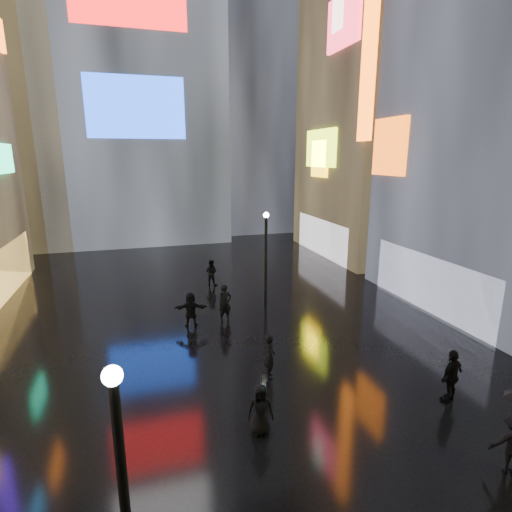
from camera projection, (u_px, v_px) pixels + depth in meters
name	position (u px, v px, depth m)	size (l,w,h in m)	color
ground	(213.00, 312.00, 21.20)	(140.00, 140.00, 0.00)	black
building_right_far	(384.00, 79.00, 31.53)	(10.28, 12.00, 28.00)	black
tower_main	(128.00, 14.00, 37.54)	(16.00, 14.20, 42.00)	black
tower_flank_right	(246.00, 72.00, 43.73)	(12.00, 12.00, 34.00)	black
tower_flank_left	(3.00, 97.00, 34.60)	(10.00, 10.00, 26.00)	black
lamp_near	(124.00, 499.00, 6.12)	(0.30, 0.30, 5.20)	black
lamp_far	(266.00, 254.00, 21.43)	(0.30, 0.30, 5.20)	black
pedestrian_3	(452.00, 376.00, 13.32)	(1.09, 0.45, 1.86)	black
pedestrian_4	(261.00, 410.00, 11.75)	(0.77, 0.50, 1.59)	black
pedestrian_5	(191.00, 310.00, 19.24)	(1.59, 0.51, 1.72)	black
pedestrian_6	(225.00, 303.00, 19.80)	(0.69, 0.46, 1.91)	black
pedestrian_7	(211.00, 272.00, 25.49)	(0.81, 0.63, 1.67)	black
umbrella_2	(261.00, 371.00, 11.44)	(1.02, 1.04, 0.94)	black
pedestrian_8	(270.00, 356.00, 14.78)	(0.62, 0.40, 1.69)	black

